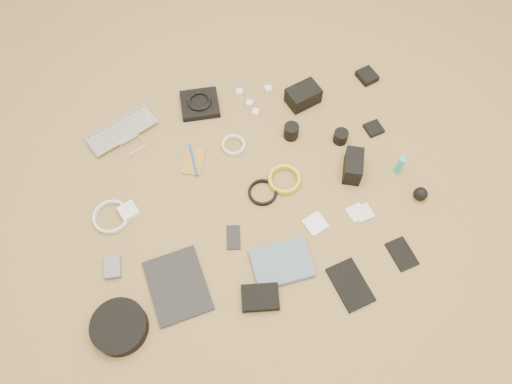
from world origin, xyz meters
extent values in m
cube|color=olive|center=(0.00, 0.00, -0.02)|extent=(4.00, 4.00, 0.04)
imported|color=#BBBCC0|center=(-0.45, 0.39, 0.01)|extent=(0.37, 0.32, 0.02)
cube|color=black|center=(-0.11, 0.50, 0.01)|extent=(0.18, 0.17, 0.03)
torus|color=black|center=(-0.11, 0.50, 0.04)|extent=(0.14, 0.14, 0.01)
cube|color=silver|center=(0.11, 0.45, 0.01)|extent=(0.04, 0.04, 0.03)
cube|color=silver|center=(0.07, 0.52, 0.01)|extent=(0.04, 0.04, 0.03)
cube|color=silver|center=(0.21, 0.51, 0.01)|extent=(0.03, 0.03, 0.03)
cube|color=silver|center=(0.12, 0.39, 0.01)|extent=(0.04, 0.04, 0.03)
cube|color=black|center=(0.35, 0.42, 0.04)|extent=(0.17, 0.14, 0.08)
cube|color=black|center=(0.68, 0.49, 0.02)|extent=(0.10, 0.11, 0.03)
cube|color=olive|center=(-0.19, 0.21, 0.00)|extent=(0.13, 0.16, 0.01)
cylinder|color=#153FAB|center=(-0.19, 0.21, 0.01)|extent=(0.02, 0.16, 0.01)
torus|color=silver|center=(-0.01, 0.25, 0.01)|extent=(0.11, 0.11, 0.01)
cylinder|color=black|center=(0.25, 0.25, 0.04)|extent=(0.08, 0.08, 0.07)
cylinder|color=black|center=(0.45, 0.18, 0.03)|extent=(0.08, 0.08, 0.06)
cube|color=black|center=(0.62, 0.20, 0.01)|extent=(0.08, 0.08, 0.02)
cube|color=silver|center=(-0.49, 0.03, 0.01)|extent=(0.09, 0.09, 0.03)
torus|color=silver|center=(-0.56, 0.02, 0.01)|extent=(0.16, 0.16, 0.01)
torus|color=black|center=(0.06, -0.01, 0.01)|extent=(0.15, 0.15, 0.01)
torus|color=gold|center=(0.16, 0.03, 0.01)|extent=(0.15, 0.15, 0.02)
cube|color=black|center=(0.45, 0.01, 0.05)|extent=(0.12, 0.15, 0.10)
cylinder|color=#1AABA1|center=(0.64, -0.03, 0.05)|extent=(0.03, 0.03, 0.10)
cube|color=#5E5E63|center=(-0.57, -0.19, 0.01)|extent=(0.07, 0.10, 0.03)
cube|color=black|center=(-0.34, -0.32, 0.01)|extent=(0.24, 0.29, 0.01)
cube|color=black|center=(-0.10, -0.17, 0.00)|extent=(0.07, 0.11, 0.01)
cube|color=silver|center=(0.24, -0.19, 0.01)|extent=(0.10, 0.10, 0.01)
cube|color=silver|center=(0.41, -0.18, 0.00)|extent=(0.08, 0.08, 0.01)
cube|color=silver|center=(0.44, -0.18, 0.00)|extent=(0.08, 0.08, 0.01)
sphere|color=black|center=(0.69, -0.16, 0.03)|extent=(0.07, 0.07, 0.06)
cylinder|color=black|center=(-0.56, -0.43, 0.03)|extent=(0.26, 0.26, 0.06)
cube|color=black|center=(-0.05, -0.44, 0.02)|extent=(0.15, 0.12, 0.03)
imported|color=#445E74|center=(0.07, -0.41, 0.01)|extent=(0.23, 0.18, 0.02)
cube|color=black|center=(0.30, -0.46, 0.01)|extent=(0.15, 0.20, 0.01)
cube|color=black|center=(0.53, -0.39, 0.01)|extent=(0.10, 0.14, 0.01)
camera|label=1|loc=(-0.18, -0.94, 1.83)|focal=35.00mm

